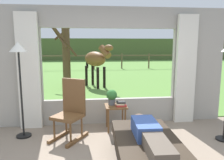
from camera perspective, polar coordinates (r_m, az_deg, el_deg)
The scene contains 15 objects.
back_wall_with_window at distance 4.89m, azimuth -0.61°, elevation 3.16°, with size 5.20×0.12×2.55m.
curtain_panel_left at distance 4.88m, azimuth -20.60°, elevation 1.98°, with size 0.44×0.10×2.40m, color silver.
curtain_panel_right at distance 5.21m, azimuth 18.40°, elevation 2.52°, with size 0.44×0.10×2.40m, color silver.
outdoor_pasture_lawn at distance 15.84m, azimuth -4.65°, elevation 2.78°, with size 36.00×21.68×0.02m, color #568438.
distant_hill_ridge at distance 25.59m, azimuth -5.41°, elevation 7.85°, with size 36.00×2.00×2.40m, color #49592F.
recliner_sofa at distance 3.39m, azimuth 9.12°, elevation -17.98°, with size 0.96×1.73×0.42m.
reclining_person at distance 3.22m, azimuth 9.51°, elevation -13.56°, with size 0.36×1.43×0.22m.
rocking_chair at distance 4.28m, azimuth -10.51°, elevation -7.49°, with size 0.75×0.82×1.12m.
side_table at distance 4.60m, azimuth 0.98°, elevation -7.69°, with size 0.44×0.44×0.52m.
potted_plant at distance 4.58m, azimuth -0.10°, elevation -4.18°, with size 0.22×0.22×0.32m.
book_stack at distance 4.52m, azimuth 2.28°, elevation -6.16°, with size 0.22×0.17×0.10m.
floor_lamp_left at distance 4.42m, azimuth -22.79°, elevation 4.52°, with size 0.32×0.32×1.81m.
horse at distance 9.07m, azimuth -4.11°, elevation 5.31°, with size 1.28×1.71×1.73m.
pasture_tree at distance 9.40m, azimuth -11.76°, elevation 6.22°, with size 1.19×1.22×2.69m.
pasture_fence_line at distance 15.80m, azimuth -4.68°, elevation 5.44°, with size 16.10×0.10×1.10m.
Camera 1 is at (-0.50, -2.58, 1.76)m, focal length 35.57 mm.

